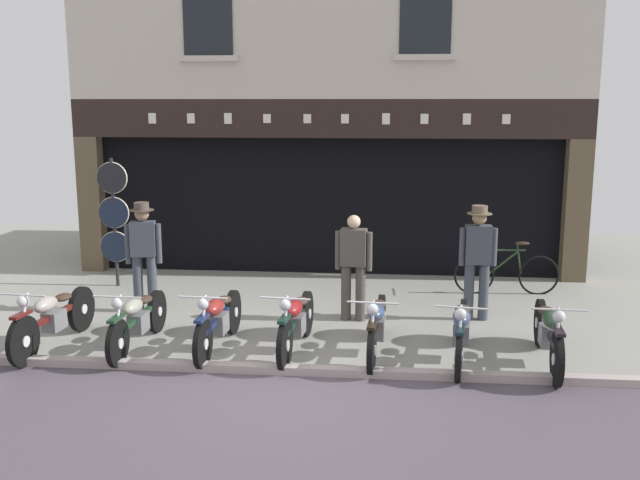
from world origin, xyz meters
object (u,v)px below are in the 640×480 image
motorcycle_center_right (377,324)px  leaning_bicycle (507,273)px  motorcycle_center_left (218,320)px  salesman_left (144,251)px  motorcycle_far_left (53,317)px  tyre_sign_pole (114,214)px  motorcycle_center (296,321)px  shopkeeper_center (354,263)px  motorcycle_far_right (549,332)px  motorcycle_right (461,330)px  motorcycle_left (137,319)px  salesman_right (478,256)px  advert_board_near (427,188)px

motorcycle_center_right → leaning_bicycle: leaning_bicycle is taller
motorcycle_center_left → salesman_left: (-1.56, 1.65, 0.56)m
motorcycle_far_left → salesman_left: bearing=-105.7°
motorcycle_center_right → tyre_sign_pole: tyre_sign_pole is taller
motorcycle_center_left → motorcycle_center: 1.03m
motorcycle_center → shopkeeper_center: 1.70m
motorcycle_far_right → leaning_bicycle: size_ratio=1.15×
motorcycle_far_right → salesman_left: bearing=-13.5°
motorcycle_right → motorcycle_far_right: (1.07, -0.04, 0.01)m
motorcycle_far_left → motorcycle_center: motorcycle_far_left is taller
motorcycle_left → salesman_left: size_ratio=1.15×
motorcycle_right → leaning_bicycle: size_ratio=1.12×
motorcycle_center → motorcycle_right: 2.13m
motorcycle_far_left → leaning_bicycle: size_ratio=1.17×
motorcycle_left → motorcycle_far_right: size_ratio=0.97×
salesman_left → leaning_bicycle: salesman_left is taller
motorcycle_far_left → motorcycle_center_left: (2.22, 0.11, -0.01)m
motorcycle_center → tyre_sign_pole: bearing=-35.8°
motorcycle_far_right → salesman_right: size_ratio=1.17×
motorcycle_left → leaning_bicycle: (5.35, 3.29, -0.04)m
motorcycle_center_left → motorcycle_center_right: motorcycle_center_left is taller
motorcycle_left → motorcycle_center_right: (3.18, 0.07, -0.00)m
motorcycle_far_right → salesman_left: size_ratio=1.18×
salesman_left → tyre_sign_pole: bearing=-66.1°
motorcycle_center → salesman_right: bearing=-141.3°
motorcycle_far_left → motorcycle_center_left: bearing=-172.2°
motorcycle_left → motorcycle_center_left: motorcycle_center_left is taller
motorcycle_far_left → motorcycle_center: (3.26, 0.13, -0.00)m
motorcycle_left → salesman_right: size_ratio=1.14×
motorcycle_center_right → shopkeeper_center: size_ratio=1.26×
motorcycle_center → salesman_left: salesman_left is taller
motorcycle_center_left → salesman_right: salesman_right is taller
motorcycle_far_left → motorcycle_far_right: 6.46m
salesman_left → leaning_bicycle: 6.07m
motorcycle_center_right → tyre_sign_pole: bearing=-29.6°
motorcycle_left → motorcycle_center: (2.12, 0.06, 0.01)m
motorcycle_right → advert_board_near: 4.85m
salesman_left → advert_board_near: bearing=-158.0°
salesman_right → tyre_sign_pole: tyre_sign_pole is taller
salesman_left → motorcycle_center_right: bearing=145.0°
motorcycle_left → motorcycle_far_left: bearing=5.4°
motorcycle_left → motorcycle_center: 2.12m
motorcycle_center_right → motorcycle_far_right: (2.14, -0.17, 0.01)m
motorcycle_left → motorcycle_right: (4.25, -0.06, 0.00)m
salesman_left → shopkeeper_center: salesman_left is taller
salesman_left → motorcycle_left: bearing=94.7°
motorcycle_center_left → salesman_right: 3.99m
tyre_sign_pole → advert_board_near: tyre_sign_pole is taller
motorcycle_far_left → shopkeeper_center: size_ratio=1.30×
motorcycle_center_left → advert_board_near: 5.58m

